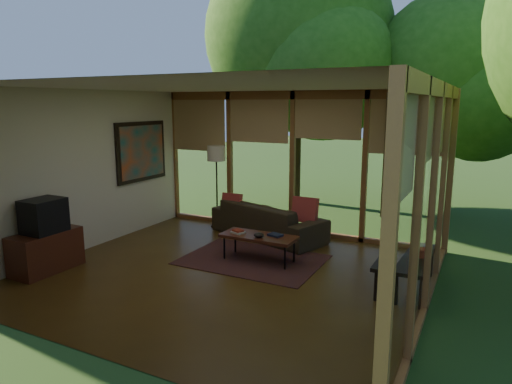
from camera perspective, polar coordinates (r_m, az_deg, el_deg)
The scene contains 25 objects.
floor at distance 6.83m, azimuth -3.76°, elevation -10.19°, with size 5.50×5.50×0.00m, color #583C17.
ceiling at distance 6.38m, azimuth -4.07°, elevation 13.06°, with size 5.50×5.50×0.00m, color white.
wall_left at distance 8.21m, azimuth -20.64°, elevation 2.48°, with size 0.04×5.00×2.70m, color silver.
wall_front at distance 4.56m, azimuth -20.26°, elevation -3.91°, with size 5.50×0.04×2.70m, color silver.
window_wall_back at distance 8.69m, azimuth 4.58°, elevation 3.58°, with size 5.50×0.12×2.70m, color #925A2D.
window_wall_right at distance 5.60m, azimuth 21.02°, elevation -1.26°, with size 0.12×5.00×2.70m, color #925A2D.
tree_nw at distance 11.72m, azimuth 5.30°, elevation 18.89°, with size 4.53×4.53×6.35m.
tree_ne at distance 11.23m, azimuth 22.97°, elevation 13.61°, with size 3.46×3.46×4.88m.
rug at distance 7.39m, azimuth -0.44°, elevation -8.46°, with size 2.17×1.54×0.01m, color maroon.
sofa at distance 8.54m, azimuth 1.51°, elevation -3.51°, with size 2.25×0.88×0.66m, color #322819.
pillow_left at distance 8.78m, azimuth -3.05°, elevation -1.47°, with size 0.38×0.13×0.38m, color maroon.
pillow_right at distance 8.14m, azimuth 6.14°, elevation -2.28°, with size 0.45×0.15×0.45m, color maroon.
ct_book_lower at distance 7.34m, azimuth -2.28°, elevation -5.05°, with size 0.20×0.15×0.03m, color beige.
ct_book_upper at distance 7.33m, azimuth -2.28°, elevation -4.83°, with size 0.16×0.12×0.03m, color maroon.
ct_book_side at distance 7.19m, azimuth 2.43°, elevation -5.38°, with size 0.22×0.16×0.03m, color black.
ct_bowl at distance 7.11m, azimuth 0.35°, elevation -5.40°, with size 0.16×0.16×0.07m, color black.
media_cabinet at distance 7.54m, azimuth -24.77°, elevation -6.75°, with size 0.50×1.00×0.60m, color #512416.
television at distance 7.39m, azimuth -25.01°, elevation -2.70°, with size 0.45×0.55×0.50m, color black.
console_book_a at distance 6.14m, azimuth 17.47°, elevation -8.33°, with size 0.20×0.14×0.07m, color #2F524C.
console_book_b at distance 6.55m, azimuth 18.16°, elevation -6.96°, with size 0.24×0.17×0.11m, color maroon.
console_book_c at distance 6.94m, azimuth 18.67°, elevation -6.20°, with size 0.22×0.16×0.06m, color beige.
floor_lamp at distance 9.09m, azimuth -4.98°, elevation 4.26°, with size 0.36×0.36×1.65m.
coffee_table at distance 7.24m, azimuth 0.35°, elevation -5.68°, with size 1.20×0.50×0.43m.
side_console at distance 6.54m, azimuth 18.03°, elevation -7.91°, with size 0.60×1.40×0.46m.
wall_painting at distance 9.16m, azimuth -14.11°, elevation 4.93°, with size 0.06×1.35×1.15m.
Camera 1 is at (3.28, -5.46, 2.47)m, focal length 32.00 mm.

